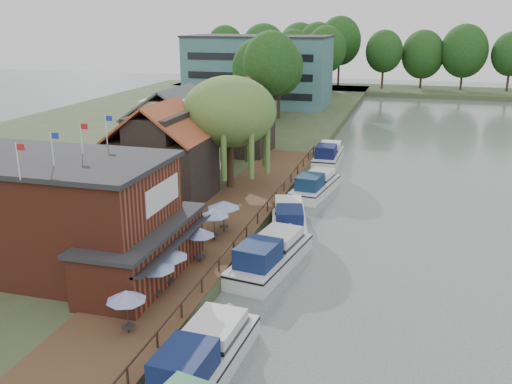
% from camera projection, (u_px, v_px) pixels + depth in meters
% --- Properties ---
extents(ground, '(260.00, 260.00, 0.00)m').
position_uv_depth(ground, '(298.00, 305.00, 33.93)').
color(ground, '#4E5A56').
rests_on(ground, ground).
extents(land_bank, '(50.00, 140.00, 1.00)m').
position_uv_depth(land_bank, '(126.00, 145.00, 73.76)').
color(land_bank, '#384728').
rests_on(land_bank, ground).
extents(quay_deck, '(6.00, 50.00, 0.10)m').
position_uv_depth(quay_deck, '(225.00, 221.00, 44.89)').
color(quay_deck, '#47301E').
rests_on(quay_deck, land_bank).
extents(quay_rail, '(0.20, 49.00, 1.00)m').
position_uv_depth(quay_rail, '(259.00, 216.00, 44.52)').
color(quay_rail, black).
rests_on(quay_rail, land_bank).
extents(pub, '(20.00, 11.00, 7.30)m').
position_uv_depth(pub, '(75.00, 216.00, 35.28)').
color(pub, maroon).
rests_on(pub, land_bank).
extents(hotel_block, '(25.40, 12.40, 12.30)m').
position_uv_depth(hotel_block, '(258.00, 71.00, 101.88)').
color(hotel_block, '#38666B').
rests_on(hotel_block, land_bank).
extents(cottage_a, '(8.60, 7.60, 8.50)m').
position_uv_depth(cottage_a, '(162.00, 152.00, 49.15)').
color(cottage_a, black).
rests_on(cottage_a, land_bank).
extents(cottage_b, '(9.60, 8.60, 8.50)m').
position_uv_depth(cottage_b, '(176.00, 129.00, 59.12)').
color(cottage_b, beige).
rests_on(cottage_b, land_bank).
extents(cottage_c, '(7.60, 7.60, 8.50)m').
position_uv_depth(cottage_c, '(239.00, 117.00, 66.35)').
color(cottage_c, black).
rests_on(cottage_c, land_bank).
extents(willow, '(8.60, 8.60, 10.43)m').
position_uv_depth(willow, '(230.00, 133.00, 52.29)').
color(willow, '#476B2D').
rests_on(willow, land_bank).
extents(umbrella_0, '(2.03, 2.03, 2.38)m').
position_uv_depth(umbrella_0, '(127.00, 312.00, 28.58)').
color(umbrella_0, navy).
rests_on(umbrella_0, quay_deck).
extents(umbrella_1, '(2.37, 2.37, 2.38)m').
position_uv_depth(umbrella_1, '(155.00, 279.00, 32.10)').
color(umbrella_1, '#1B4A95').
rests_on(umbrella_1, quay_deck).
extents(umbrella_2, '(2.38, 2.38, 2.38)m').
position_uv_depth(umbrella_2, '(169.00, 267.00, 33.64)').
color(umbrella_2, '#1B4A98').
rests_on(umbrella_2, quay_deck).
extents(umbrella_3, '(1.99, 1.99, 2.38)m').
position_uv_depth(umbrella_3, '(200.00, 245.00, 36.98)').
color(umbrella_3, navy).
rests_on(umbrella_3, quay_deck).
extents(umbrella_4, '(2.18, 2.18, 2.38)m').
position_uv_depth(umbrella_4, '(214.00, 225.00, 40.55)').
color(umbrella_4, navy).
rests_on(umbrella_4, quay_deck).
extents(umbrella_5, '(2.46, 2.46, 2.38)m').
position_uv_depth(umbrella_5, '(224.00, 216.00, 42.29)').
color(umbrella_5, navy).
rests_on(umbrella_5, quay_deck).
extents(cruiser_0, '(3.78, 10.24, 2.45)m').
position_uv_depth(cruiser_0, '(202.00, 352.00, 27.07)').
color(cruiser_0, silver).
rests_on(cruiser_0, ground).
extents(cruiser_1, '(4.86, 10.66, 2.50)m').
position_uv_depth(cruiser_1, '(270.00, 251.00, 38.59)').
color(cruiser_1, silver).
rests_on(cruiser_1, ground).
extents(cruiser_2, '(5.27, 9.95, 2.28)m').
position_uv_depth(cruiser_2, '(289.00, 215.00, 45.91)').
color(cruiser_2, white).
rests_on(cruiser_2, ground).
extents(cruiser_3, '(4.37, 9.84, 2.29)m').
position_uv_depth(cruiser_3, '(315.00, 182.00, 54.93)').
color(cruiser_3, silver).
rests_on(cruiser_3, ground).
extents(cruiser_4, '(3.35, 9.93, 2.39)m').
position_uv_depth(cruiser_4, '(328.00, 152.00, 66.86)').
color(cruiser_4, white).
rests_on(cruiser_4, ground).
extents(bank_tree_0, '(6.98, 6.98, 13.85)m').
position_uv_depth(bank_tree_0, '(271.00, 87.00, 72.21)').
color(bank_tree_0, '#143811').
rests_on(bank_tree_0, land_bank).
extents(bank_tree_1, '(7.40, 7.40, 12.58)m').
position_uv_depth(bank_tree_1, '(258.00, 82.00, 82.35)').
color(bank_tree_1, '#143811').
rests_on(bank_tree_1, land_bank).
extents(bank_tree_2, '(7.51, 7.51, 12.25)m').
position_uv_depth(bank_tree_2, '(279.00, 79.00, 88.25)').
color(bank_tree_2, '#143811').
rests_on(bank_tree_2, land_bank).
extents(bank_tree_3, '(6.66, 6.66, 13.28)m').
position_uv_depth(bank_tree_3, '(293.00, 65.00, 106.75)').
color(bank_tree_3, '#143811').
rests_on(bank_tree_3, land_bank).
extents(bank_tree_4, '(8.15, 8.15, 13.77)m').
position_uv_depth(bank_tree_4, '(325.00, 60.00, 115.03)').
color(bank_tree_4, '#143811').
rests_on(bank_tree_4, land_bank).
extents(bank_tree_5, '(8.35, 8.35, 14.39)m').
position_uv_depth(bank_tree_5, '(317.00, 57.00, 120.26)').
color(bank_tree_5, '#143811').
rests_on(bank_tree_5, land_bank).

